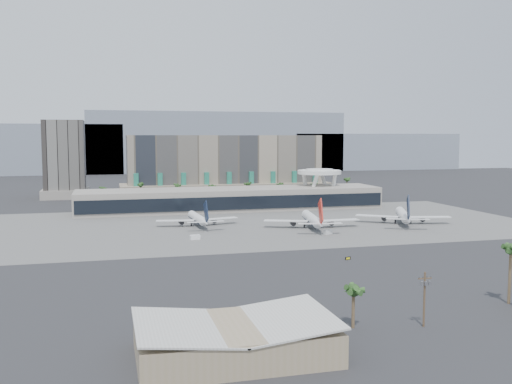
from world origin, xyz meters
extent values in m
plane|color=#232326|center=(0.00, 0.00, 0.00)|extent=(900.00, 900.00, 0.00)
cube|color=#5B5B59|center=(0.00, 55.00, 0.03)|extent=(260.00, 130.00, 0.06)
cube|color=gray|center=(-180.00, 470.00, 27.50)|extent=(260.00, 60.00, 55.00)
cube|color=gray|center=(60.00, 470.00, 35.00)|extent=(300.00, 60.00, 70.00)
cube|color=gray|center=(260.00, 470.00, 22.50)|extent=(220.00, 60.00, 45.00)
cube|color=tan|center=(10.00, 175.00, 21.00)|extent=(130.00, 22.00, 42.00)
cube|color=tan|center=(10.00, 173.00, 5.00)|extent=(140.00, 30.00, 10.00)
cube|color=#258066|center=(-50.00, 163.00, 9.00)|extent=(3.00, 2.00, 18.00)
cube|color=#258066|center=(-35.00, 163.00, 9.00)|extent=(3.00, 2.00, 18.00)
cube|color=#258066|center=(-20.00, 163.00, 9.00)|extent=(3.00, 2.00, 18.00)
cube|color=#258066|center=(-5.00, 163.00, 9.00)|extent=(3.00, 2.00, 18.00)
cube|color=#258066|center=(10.00, 163.00, 9.00)|extent=(3.00, 2.00, 18.00)
cube|color=#258066|center=(25.00, 163.00, 9.00)|extent=(3.00, 2.00, 18.00)
cube|color=#258066|center=(40.00, 163.00, 9.00)|extent=(3.00, 2.00, 18.00)
cube|color=#258066|center=(55.00, 163.00, 9.00)|extent=(3.00, 2.00, 18.00)
cube|color=#258066|center=(70.00, 163.00, 9.00)|extent=(3.00, 2.00, 18.00)
cube|color=black|center=(-95.00, 200.00, 26.00)|extent=(26.00, 26.00, 52.00)
cube|color=#9C9489|center=(-95.00, 200.00, 3.00)|extent=(30.00, 30.00, 6.00)
cube|color=#9C9489|center=(0.00, 110.00, 6.00)|extent=(170.00, 32.00, 12.00)
cube|color=black|center=(0.00, 93.80, 5.50)|extent=(168.00, 0.60, 7.00)
cube|color=black|center=(0.00, 110.00, 13.25)|extent=(170.00, 12.00, 2.50)
cylinder|color=white|center=(61.36, 122.36, 11.00)|extent=(6.98, 6.99, 21.89)
cylinder|color=white|center=(48.64, 122.36, 11.00)|extent=(6.98, 6.99, 21.89)
cylinder|color=white|center=(48.64, 109.64, 11.00)|extent=(6.98, 6.99, 21.89)
cylinder|color=white|center=(61.36, 109.64, 11.00)|extent=(6.98, 6.99, 21.89)
cylinder|color=white|center=(55.00, 116.00, 20.00)|extent=(26.00, 26.00, 2.20)
cylinder|color=white|center=(55.00, 116.00, 21.30)|extent=(16.00, 16.00, 1.20)
cylinder|color=brown|center=(-70.00, 145.00, 6.00)|extent=(0.70, 0.70, 12.00)
sphere|color=#24441B|center=(-70.00, 145.00, 11.70)|extent=(2.80, 2.80, 2.80)
cylinder|color=brown|center=(-48.00, 145.00, 6.00)|extent=(0.70, 0.70, 12.00)
sphere|color=#24441B|center=(-48.00, 145.00, 11.70)|extent=(2.80, 2.80, 2.80)
cylinder|color=brown|center=(-26.00, 145.00, 6.00)|extent=(0.70, 0.70, 12.00)
sphere|color=#24441B|center=(-26.00, 145.00, 11.70)|extent=(2.80, 2.80, 2.80)
cylinder|color=brown|center=(-5.00, 145.00, 6.00)|extent=(0.70, 0.70, 12.00)
sphere|color=#24441B|center=(-5.00, 145.00, 11.70)|extent=(2.80, 2.80, 2.80)
cylinder|color=brown|center=(18.00, 145.00, 6.00)|extent=(0.70, 0.70, 12.00)
sphere|color=#24441B|center=(18.00, 145.00, 11.70)|extent=(2.80, 2.80, 2.80)
cylinder|color=brown|center=(40.00, 145.00, 6.00)|extent=(0.70, 0.70, 12.00)
sphere|color=#24441B|center=(40.00, 145.00, 11.70)|extent=(2.80, 2.80, 2.80)
cylinder|color=brown|center=(62.00, 145.00, 6.00)|extent=(0.70, 0.70, 12.00)
sphere|color=#24441B|center=(62.00, 145.00, 11.70)|extent=(2.80, 2.80, 2.80)
cylinder|color=brown|center=(85.00, 145.00, 6.00)|extent=(0.70, 0.70, 12.00)
sphere|color=#24441B|center=(85.00, 145.00, 11.70)|extent=(2.80, 2.80, 2.80)
cube|color=tan|center=(-45.00, -102.00, 3.00)|extent=(36.00, 22.00, 6.00)
cube|color=silver|center=(-54.00, -102.00, 6.40)|extent=(18.65, 22.60, 2.30)
cube|color=silver|center=(-36.00, -102.00, 6.40)|extent=(18.65, 22.60, 2.30)
cylinder|color=#4C3826|center=(-2.00, -96.00, 6.00)|extent=(0.44, 0.44, 12.00)
cube|color=#4C3826|center=(-2.00, -96.00, 10.60)|extent=(3.20, 0.22, 0.22)
cylinder|color=slate|center=(-2.90, -96.35, 9.60)|extent=(0.56, 0.56, 0.90)
cylinder|color=slate|center=(-2.00, -96.35, 9.60)|extent=(0.56, 0.56, 0.90)
cylinder|color=slate|center=(-1.10, -96.35, 9.60)|extent=(0.56, 0.56, 0.90)
cylinder|color=black|center=(-3.40, -96.00, 10.85)|extent=(0.12, 0.12, 0.30)
cylinder|color=black|center=(-0.60, -96.00, 10.85)|extent=(0.12, 0.12, 0.30)
cylinder|color=white|center=(-27.51, 57.10, 3.43)|extent=(5.26, 26.17, 3.81)
cylinder|color=black|center=(-27.51, 57.10, 3.29)|extent=(5.15, 25.64, 3.74)
cone|color=white|center=(-28.35, 71.99, 3.43)|extent=(4.05, 4.49, 3.81)
cone|color=white|center=(-26.57, 40.32, 3.72)|extent=(4.29, 8.78, 3.81)
cube|color=white|center=(-37.93, 55.57, 2.86)|extent=(17.53, 6.39, 0.33)
cube|color=white|center=(-16.99, 56.74, 2.86)|extent=(17.55, 8.18, 0.33)
cylinder|color=black|center=(-35.10, 56.20, 1.91)|extent=(2.31, 3.92, 2.10)
cylinder|color=black|center=(-19.87, 57.06, 1.91)|extent=(2.31, 3.92, 2.10)
cube|color=black|center=(-26.49, 38.89, 8.67)|extent=(0.96, 8.67, 10.03)
cube|color=white|center=(-30.80, 39.13, 4.19)|extent=(7.77, 2.73, 0.24)
cube|color=white|center=(-22.24, 39.61, 4.19)|extent=(7.89, 3.54, 0.24)
cylinder|color=black|center=(-28.08, 67.23, 0.76)|extent=(0.48, 0.48, 1.52)
cylinder|color=black|center=(-30.50, 55.98, 0.76)|extent=(0.67, 0.67, 1.52)
cylinder|color=black|center=(-24.41, 56.32, 0.76)|extent=(0.67, 0.67, 1.52)
cylinder|color=white|center=(21.82, 38.59, 3.91)|extent=(9.38, 29.91, 4.34)
cylinder|color=black|center=(21.82, 38.59, 3.74)|extent=(9.19, 29.31, 4.25)
cone|color=white|center=(24.74, 55.31, 3.91)|extent=(5.12, 5.56, 4.34)
cone|color=white|center=(18.52, 19.74, 4.23)|extent=(5.96, 10.37, 4.34)
cube|color=white|center=(9.87, 39.58, 3.26)|extent=(19.74, 11.32, 0.38)
cube|color=white|center=(33.39, 35.47, 3.26)|extent=(19.68, 5.05, 0.38)
cylinder|color=black|center=(13.17, 39.55, 2.17)|extent=(3.10, 4.69, 2.39)
cylinder|color=black|center=(30.28, 36.56, 2.17)|extent=(3.10, 4.69, 2.39)
cube|color=red|center=(18.24, 18.13, 9.88)|extent=(2.23, 9.80, 11.43)
cube|color=white|center=(13.52, 19.51, 4.78)|extent=(9.00, 4.94, 0.27)
cube|color=white|center=(23.14, 17.82, 4.78)|extent=(8.76, 2.68, 0.27)
cylinder|color=black|center=(23.81, 49.97, 0.87)|extent=(0.54, 0.54, 1.74)
cylinder|color=black|center=(18.21, 38.12, 0.87)|extent=(0.76, 0.76, 1.74)
cylinder|color=black|center=(25.05, 36.93, 0.87)|extent=(0.76, 0.76, 1.74)
cylinder|color=white|center=(68.13, 39.45, 3.97)|extent=(15.88, 29.36, 4.41)
cylinder|color=black|center=(68.13, 39.45, 3.80)|extent=(15.56, 28.78, 4.32)
cone|color=white|center=(74.91, 55.29, 3.97)|extent=(6.00, 6.29, 4.41)
cone|color=white|center=(60.49, 21.58, 4.30)|extent=(7.95, 10.85, 4.41)
cube|color=white|center=(56.56, 43.20, 3.31)|extent=(18.75, 15.02, 0.39)
cube|color=white|center=(78.84, 33.67, 3.31)|extent=(20.31, 8.17, 0.39)
cylinder|color=black|center=(59.81, 42.41, 2.20)|extent=(3.96, 5.00, 2.42)
cylinder|color=black|center=(76.02, 35.47, 2.20)|extent=(3.96, 5.00, 2.42)
cube|color=black|center=(59.84, 20.06, 10.03)|extent=(4.44, 9.41, 11.60)
cube|color=white|center=(55.50, 22.52, 4.85)|extent=(8.80, 6.64, 0.28)
cube|color=white|center=(64.61, 18.62, 4.85)|extent=(9.14, 4.65, 0.28)
cylinder|color=black|center=(72.75, 50.22, 0.88)|extent=(0.55, 0.55, 1.76)
cylinder|color=black|center=(64.46, 39.82, 0.88)|extent=(0.77, 0.77, 1.76)
cylinder|color=black|center=(70.94, 37.05, 0.88)|extent=(0.77, 0.77, 1.76)
cube|color=white|center=(-34.08, 20.61, 0.95)|extent=(4.10, 2.37, 1.91)
cube|color=silver|center=(22.05, 19.42, 0.90)|extent=(3.98, 3.09, 1.80)
cube|color=black|center=(9.68, -29.44, 0.50)|extent=(2.17, 0.94, 0.99)
cube|color=gold|center=(9.68, -29.62, 0.50)|extent=(1.53, 0.52, 0.60)
cylinder|color=black|center=(8.89, -29.44, 0.30)|extent=(0.12, 0.12, 0.60)
cylinder|color=black|center=(10.48, -29.44, 0.30)|extent=(0.12, 0.12, 0.60)
cylinder|color=brown|center=(-17.09, -92.93, 4.28)|extent=(0.70, 0.70, 8.56)
sphere|color=#24441B|center=(-17.09, -92.93, 8.26)|extent=(2.80, 2.80, 2.80)
cylinder|color=brown|center=(27.35, -86.04, 6.95)|extent=(0.70, 0.70, 13.90)
sphere|color=#24441B|center=(27.35, -86.04, 13.60)|extent=(2.80, 2.80, 2.80)
camera|label=1|loc=(-67.12, -202.44, 40.67)|focal=40.00mm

